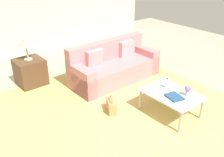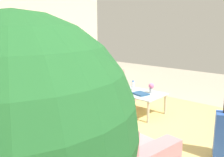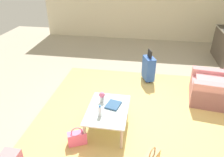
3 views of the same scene
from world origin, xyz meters
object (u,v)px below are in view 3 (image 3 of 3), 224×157
Objects in this scene: water_bottle at (100,111)px; coffee_table_book at (113,105)px; handbag_pink at (77,138)px; flower_vase at (102,96)px; armchair at (215,89)px; coffee_table at (108,111)px; suitcase_blue at (149,68)px.

water_bottle is 0.38m from coffee_table_book.
flower_vase is at bearing 157.15° from handbag_pink.
armchair is at bearing 123.30° from water_bottle.
water_bottle reaches higher than coffee_table.
coffee_table_book is at bearing 66.50° from flower_vase.
flower_vase is at bearing -25.53° from suitcase_blue.
flower_vase is 0.88m from handbag_pink.
handbag_pink is at bearing -50.58° from water_bottle.
flower_vase reaches higher than water_bottle.
armchair is at bearing 120.75° from coffee_table.
handbag_pink is (0.71, -0.30, -0.43)m from flower_vase.
handbag_pink is (0.49, -0.45, -0.25)m from coffee_table.
armchair is 2.72m from water_bottle.
armchair reaches higher than suitcase_blue.
coffee_table is 0.27m from water_bottle.
coffee_table reaches higher than handbag_pink.
suitcase_blue is at bearing -115.77° from armchair.
water_bottle is 0.42m from flower_vase.
coffee_table_book is at bearing -60.74° from armchair.
flower_vase is (-0.10, -0.23, 0.11)m from coffee_table_book.
water_bottle is 1.00× the size of flower_vase.
coffee_table is at bearing 137.35° from handbag_pink.
coffee_table is at bearing 34.29° from flower_vase.
armchair reaches higher than flower_vase.
coffee_table is 2.12m from suitcase_blue.
armchair is 1.19× the size of suitcase_blue.
coffee_table_book is 0.34× the size of suitcase_blue.
water_bottle is at bearing 6.79° from flower_vase.
suitcase_blue is (-1.88, 0.62, -0.09)m from coffee_table_book.
coffee_table is 3.53× the size of coffee_table_book.
flower_vase is at bearing -173.21° from water_bottle.
water_bottle is (1.49, -2.27, 0.23)m from armchair.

